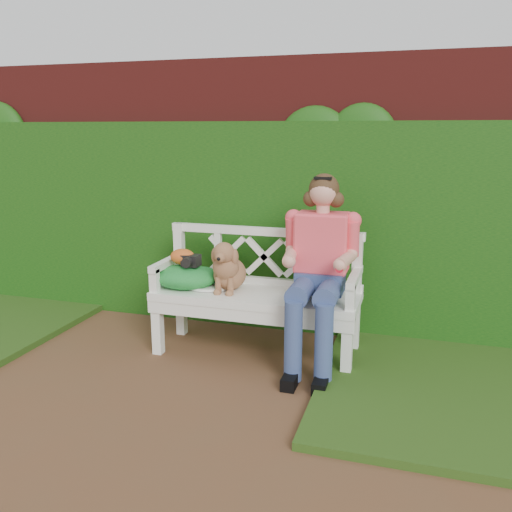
# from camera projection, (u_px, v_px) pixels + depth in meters

# --- Properties ---
(ground) EXTENTS (60.00, 60.00, 0.00)m
(ground) POSITION_uv_depth(u_px,v_px,m) (116.00, 411.00, 3.23)
(ground) COLOR brown
(brick_wall) EXTENTS (10.00, 0.30, 2.20)m
(brick_wall) POSITION_uv_depth(u_px,v_px,m) (224.00, 192.00, 4.75)
(brick_wall) COLOR maroon
(brick_wall) RESTS_ON ground
(ivy_hedge) EXTENTS (10.00, 0.18, 1.70)m
(ivy_hedge) POSITION_uv_depth(u_px,v_px,m) (215.00, 224.00, 4.60)
(ivy_hedge) COLOR #275B12
(ivy_hedge) RESTS_ON ground
(garden_bench) EXTENTS (1.60, 0.66, 0.48)m
(garden_bench) POSITION_uv_depth(u_px,v_px,m) (256.00, 323.00, 4.01)
(garden_bench) COLOR white
(garden_bench) RESTS_ON ground
(seated_woman) EXTENTS (0.57, 0.75, 1.30)m
(seated_woman) POSITION_uv_depth(u_px,v_px,m) (320.00, 275.00, 3.76)
(seated_woman) COLOR #D1385B
(seated_woman) RESTS_ON ground
(dog) EXTENTS (0.37, 0.42, 0.39)m
(dog) POSITION_uv_depth(u_px,v_px,m) (228.00, 265.00, 3.95)
(dog) COLOR olive
(dog) RESTS_ON garden_bench
(tennis_racket) EXTENTS (0.71, 0.51, 0.03)m
(tennis_racket) POSITION_uv_depth(u_px,v_px,m) (204.00, 285.00, 4.07)
(tennis_racket) COLOR silver
(tennis_racket) RESTS_ON garden_bench
(green_bag) EXTENTS (0.59, 0.52, 0.17)m
(green_bag) POSITION_uv_depth(u_px,v_px,m) (185.00, 276.00, 4.06)
(green_bag) COLOR green
(green_bag) RESTS_ON garden_bench
(camera_item) EXTENTS (0.13, 0.10, 0.09)m
(camera_item) POSITION_uv_depth(u_px,v_px,m) (191.00, 260.00, 4.01)
(camera_item) COLOR black
(camera_item) RESTS_ON green_bag
(baseball_glove) EXTENTS (0.21, 0.17, 0.12)m
(baseball_glove) POSITION_uv_depth(u_px,v_px,m) (183.00, 257.00, 4.05)
(baseball_glove) COLOR #C5551D
(baseball_glove) RESTS_ON green_bag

